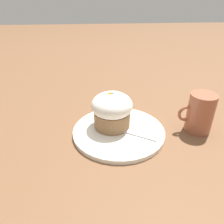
# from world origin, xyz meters

# --- Properties ---
(ground_plane) EXTENTS (4.00, 4.00, 0.00)m
(ground_plane) POSITION_xyz_m (0.00, 0.00, 0.00)
(ground_plane) COLOR brown
(dessert_plate) EXTENTS (0.25, 0.25, 0.01)m
(dessert_plate) POSITION_xyz_m (0.00, 0.00, 0.01)
(dessert_plate) COLOR white
(dessert_plate) RESTS_ON ground_plane
(carrot_cake) EXTENTS (0.11, 0.11, 0.10)m
(carrot_cake) POSITION_xyz_m (0.02, -0.02, 0.06)
(carrot_cake) COLOR olive
(carrot_cake) RESTS_ON dessert_plate
(spoon) EXTENTS (0.12, 0.09, 0.01)m
(spoon) POSITION_xyz_m (-0.01, 0.01, 0.01)
(spoon) COLOR silver
(spoon) RESTS_ON dessert_plate
(coffee_cup) EXTENTS (0.10, 0.07, 0.11)m
(coffee_cup) POSITION_xyz_m (-0.22, 0.00, 0.05)
(coffee_cup) COLOR #9E563D
(coffee_cup) RESTS_ON ground_plane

